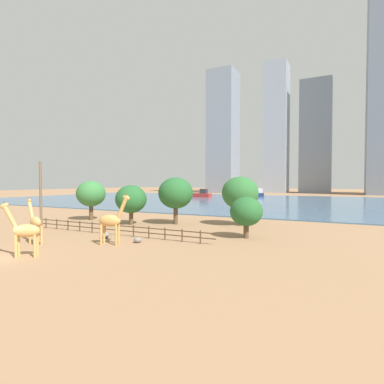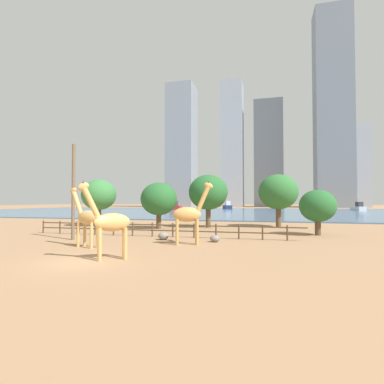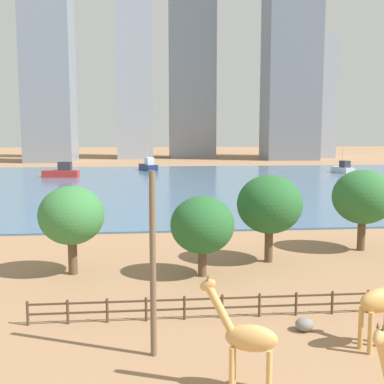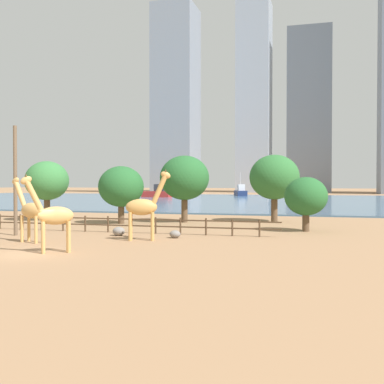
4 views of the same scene
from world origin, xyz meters
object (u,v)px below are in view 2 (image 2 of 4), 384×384
(giraffe_young, at_px, (109,222))
(tree_left_large, at_px, (159,199))
(tree_right_small, at_px, (318,206))
(boat_ferry, at_px, (227,206))
(boat_tug, at_px, (172,207))
(boat_sailboat, at_px, (358,208))
(utility_pole, at_px, (73,192))
(tree_left_small, at_px, (278,192))
(giraffe_tall, at_px, (189,214))
(giraffe_companion, at_px, (86,217))
(boulder_near_fence, at_px, (163,236))
(boulder_by_pole, at_px, (215,239))
(tree_center_broad, at_px, (99,195))
(tree_right_tall, at_px, (208,192))

(giraffe_young, relative_size, tree_left_large, 0.82)
(tree_right_small, xyz_separation_m, boat_ferry, (-20.79, 90.55, -1.58))
(tree_left_large, bearing_deg, boat_tug, 106.85)
(boat_ferry, bearing_deg, boat_sailboat, -123.62)
(boat_tug, bearing_deg, boat_sailboat, -170.92)
(utility_pole, xyz_separation_m, boat_ferry, (0.34, 99.38, -2.88))
(tree_left_small, bearing_deg, giraffe_tall, -112.08)
(boat_ferry, relative_size, boat_tug, 1.01)
(boat_ferry, distance_m, boat_tug, 24.69)
(giraffe_companion, height_order, boulder_near_fence, giraffe_companion)
(boulder_by_pole, distance_m, boat_tug, 86.72)
(giraffe_companion, relative_size, utility_pole, 0.55)
(utility_pole, height_order, boat_ferry, utility_pole)
(giraffe_companion, distance_m, tree_left_large, 14.94)
(utility_pole, bearing_deg, giraffe_companion, -43.07)
(utility_pole, relative_size, boat_tug, 1.09)
(tree_center_broad, bearing_deg, boulder_near_fence, -40.06)
(tree_right_small, bearing_deg, giraffe_companion, -145.49)
(boat_ferry, bearing_deg, tree_left_small, 173.00)
(tree_left_large, relative_size, tree_right_small, 1.25)
(tree_right_small, bearing_deg, giraffe_tall, -139.48)
(tree_right_small, relative_size, boat_tug, 0.59)
(giraffe_tall, bearing_deg, giraffe_young, -130.63)
(boulder_by_pole, bearing_deg, boat_tug, 110.39)
(tree_left_small, bearing_deg, giraffe_companion, -124.33)
(giraffe_companion, xyz_separation_m, boat_sailboat, (42.08, 90.84, -0.97))
(tree_right_small, relative_size, boat_sailboat, 0.65)
(boulder_near_fence, distance_m, tree_right_tall, 13.50)
(tree_left_large, distance_m, tree_right_small, 17.81)
(giraffe_tall, distance_m, tree_right_small, 13.99)
(tree_center_broad, distance_m, boat_ferry, 86.70)
(tree_left_small, distance_m, tree_right_small, 9.47)
(tree_center_broad, distance_m, tree_right_small, 26.92)
(giraffe_young, bearing_deg, giraffe_companion, -78.72)
(boulder_by_pole, height_order, tree_right_small, tree_right_small)
(giraffe_tall, xyz_separation_m, utility_pole, (-10.51, 0.25, 1.83))
(giraffe_young, xyz_separation_m, boat_sailboat, (38.02, 94.68, -0.96))
(tree_center_broad, bearing_deg, boat_ferry, 86.17)
(giraffe_tall, distance_m, boat_sailboat, 94.56)
(giraffe_companion, distance_m, boulder_near_fence, 6.89)
(giraffe_young, bearing_deg, tree_center_broad, -92.29)
(tree_center_broad, distance_m, tree_right_tall, 14.60)
(tree_center_broad, relative_size, boat_tug, 0.82)
(giraffe_companion, xyz_separation_m, utility_pole, (-3.51, 3.28, 2.01))
(giraffe_companion, relative_size, boat_sailboat, 0.66)
(boat_tug, bearing_deg, giraffe_young, 110.78)
(boat_ferry, bearing_deg, giraffe_tall, 166.85)
(tree_left_large, relative_size, boat_tug, 0.74)
(utility_pole, relative_size, tree_right_small, 1.86)
(boat_ferry, bearing_deg, tree_right_small, 173.96)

